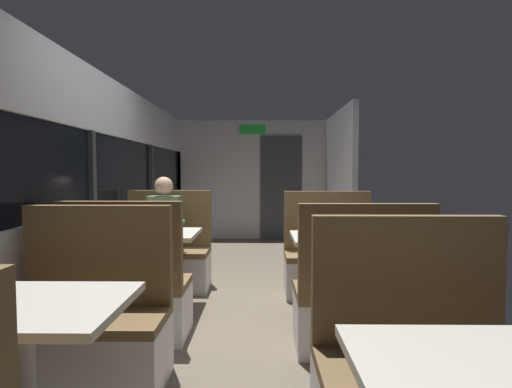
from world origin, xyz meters
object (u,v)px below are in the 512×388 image
(dining_table_mid_window, at_px, (150,243))
(bench_rear_aisle_facing_entry, at_px, (329,264))
(bench_mid_window_facing_entry, at_px, (167,259))
(bench_rear_aisle_facing_end, at_px, (360,306))
(bench_mid_window_facing_end, at_px, (127,297))
(dining_table_near_window, at_px, (23,324))
(dining_table_rear_aisle, at_px, (342,247))
(coffee_cup_primary, at_px, (159,227))
(seated_passenger, at_px, (165,242))
(bench_near_window_facing_entry, at_px, (90,332))
(bench_front_aisle_facing_entry, at_px, (417,384))

(dining_table_mid_window, xyz_separation_m, bench_rear_aisle_facing_entry, (1.79, 0.50, -0.31))
(bench_mid_window_facing_entry, xyz_separation_m, bench_rear_aisle_facing_end, (1.79, -1.60, 0.00))
(bench_mid_window_facing_entry, height_order, bench_rear_aisle_facing_entry, same)
(dining_table_mid_window, distance_m, bench_rear_aisle_facing_entry, 1.88)
(bench_mid_window_facing_end, distance_m, bench_rear_aisle_facing_entry, 2.15)
(dining_table_near_window, bearing_deg, bench_rear_aisle_facing_end, 34.02)
(dining_table_rear_aisle, xyz_separation_m, coffee_cup_primary, (-1.71, 0.23, 0.15))
(dining_table_near_window, relative_size, seated_passenger, 0.71)
(dining_table_mid_window, relative_size, seated_passenger, 0.71)
(dining_table_mid_window, bearing_deg, bench_rear_aisle_facing_end, -26.68)
(bench_mid_window_facing_entry, xyz_separation_m, dining_table_rear_aisle, (1.79, -0.90, 0.31))
(dining_table_mid_window, height_order, bench_mid_window_facing_end, bench_mid_window_facing_end)
(bench_near_window_facing_entry, xyz_separation_m, dining_table_mid_window, (0.00, 1.41, 0.31))
(dining_table_near_window, bearing_deg, seated_passenger, 90.00)
(dining_table_near_window, xyz_separation_m, coffee_cup_primary, (0.08, 2.14, 0.15))
(dining_table_rear_aisle, bearing_deg, bench_rear_aisle_facing_entry, 90.00)
(bench_mid_window_facing_entry, distance_m, dining_table_rear_aisle, 2.03)
(dining_table_rear_aisle, bearing_deg, dining_table_mid_window, 173.62)
(dining_table_mid_window, bearing_deg, bench_mid_window_facing_end, -90.00)
(bench_near_window_facing_entry, bearing_deg, dining_table_rear_aisle, 34.02)
(bench_rear_aisle_facing_entry, relative_size, coffee_cup_primary, 12.22)
(bench_front_aisle_facing_entry, bearing_deg, bench_mid_window_facing_entry, 123.47)
(bench_front_aisle_facing_entry, distance_m, seated_passenger, 3.19)
(dining_table_near_window, relative_size, coffee_cup_primary, 10.00)
(dining_table_rear_aisle, distance_m, coffee_cup_primary, 1.74)
(bench_near_window_facing_entry, height_order, dining_table_rear_aisle, bench_near_window_facing_entry)
(bench_rear_aisle_facing_end, bearing_deg, dining_table_mid_window, 153.32)
(bench_near_window_facing_entry, height_order, bench_mid_window_facing_end, same)
(bench_rear_aisle_facing_end, xyz_separation_m, coffee_cup_primary, (-1.71, 0.93, 0.46))
(seated_passenger, distance_m, coffee_cup_primary, 0.65)
(bench_mid_window_facing_end, bearing_deg, dining_table_rear_aisle, 15.59)
(bench_mid_window_facing_end, height_order, coffee_cup_primary, bench_mid_window_facing_end)
(dining_table_near_window, relative_size, dining_table_mid_window, 1.00)
(bench_mid_window_facing_entry, xyz_separation_m, bench_front_aisle_facing_entry, (1.79, -2.71, 0.00))
(dining_table_near_window, distance_m, bench_mid_window_facing_end, 1.44)
(dining_table_mid_window, distance_m, bench_mid_window_facing_entry, 0.77)
(seated_passenger, bearing_deg, dining_table_mid_window, -90.00)
(bench_rear_aisle_facing_entry, distance_m, seated_passenger, 1.81)
(bench_near_window_facing_entry, bearing_deg, bench_mid_window_facing_entry, 90.00)
(dining_table_mid_window, distance_m, bench_rear_aisle_facing_end, 2.03)
(dining_table_near_window, height_order, bench_mid_window_facing_entry, bench_mid_window_facing_entry)
(bench_rear_aisle_facing_entry, bearing_deg, bench_rear_aisle_facing_end, -90.00)
(dining_table_mid_window, distance_m, bench_mid_window_facing_end, 0.77)
(bench_mid_window_facing_entry, bearing_deg, dining_table_mid_window, -90.00)
(bench_rear_aisle_facing_entry, bearing_deg, dining_table_mid_window, -164.41)
(bench_rear_aisle_facing_end, distance_m, seated_passenger, 2.36)
(bench_near_window_facing_entry, distance_m, coffee_cup_primary, 1.51)
(bench_rear_aisle_facing_end, bearing_deg, bench_mid_window_facing_entry, 138.23)
(dining_table_mid_window, height_order, bench_rear_aisle_facing_entry, bench_rear_aisle_facing_entry)
(dining_table_rear_aisle, bearing_deg, bench_front_aisle_facing_entry, -90.00)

